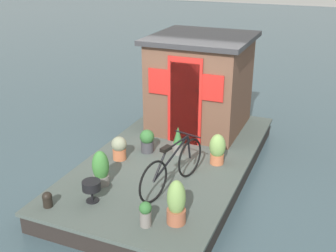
{
  "coord_description": "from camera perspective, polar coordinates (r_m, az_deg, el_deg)",
  "views": [
    {
      "loc": [
        -6.76,
        -2.77,
        4.05
      ],
      "look_at": [
        -0.2,
        0.0,
        1.09
      ],
      "focal_mm": 44.92,
      "sensor_mm": 36.0,
      "label": 1
    }
  ],
  "objects": [
    {
      "name": "houseboat_deck",
      "position": [
        8.26,
        0.54,
        -5.25
      ],
      "size": [
        5.45,
        2.91,
        0.39
      ],
      "color": "#424C47",
      "rests_on": "ground_plane"
    },
    {
      "name": "potted_plant_fern",
      "position": [
        7.99,
        -6.64,
        -2.94
      ],
      "size": [
        0.29,
        0.29,
        0.46
      ],
      "color": "#B2603D",
      "rests_on": "houseboat_deck"
    },
    {
      "name": "houseboat_cabin",
      "position": [
        9.2,
        4.42,
        5.91
      ],
      "size": [
        2.11,
        2.08,
        2.04
      ],
      "color": "brown",
      "rests_on": "houseboat_deck"
    },
    {
      "name": "potted_plant_succulent",
      "position": [
        8.14,
        1.35,
        -2.03
      ],
      "size": [
        0.21,
        0.21,
        0.57
      ],
      "color": "slate",
      "rests_on": "houseboat_deck"
    },
    {
      "name": "potted_plant_sage",
      "position": [
        6.12,
        1.14,
        -10.45
      ],
      "size": [
        0.28,
        0.28,
        0.7
      ],
      "color": "#935138",
      "rests_on": "houseboat_deck"
    },
    {
      "name": "mooring_bollard",
      "position": [
        6.83,
        -16.05,
        -9.51
      ],
      "size": [
        0.16,
        0.16,
        0.25
      ],
      "color": "black",
      "rests_on": "houseboat_deck"
    },
    {
      "name": "potted_plant_rosemary",
      "position": [
        6.13,
        -3.07,
        -11.76
      ],
      "size": [
        0.18,
        0.18,
        0.39
      ],
      "color": "slate",
      "rests_on": "houseboat_deck"
    },
    {
      "name": "potted_plant_thyme",
      "position": [
        7.17,
        -9.12,
        -5.75
      ],
      "size": [
        0.28,
        0.28,
        0.62
      ],
      "color": "slate",
      "rests_on": "houseboat_deck"
    },
    {
      "name": "bicycle",
      "position": [
        6.93,
        0.63,
        -5.6
      ],
      "size": [
        1.68,
        0.57,
        0.84
      ],
      "color": "black",
      "rests_on": "houseboat_deck"
    },
    {
      "name": "potted_plant_lavender",
      "position": [
        7.81,
        6.71,
        -3.12
      ],
      "size": [
        0.3,
        0.3,
        0.59
      ],
      "color": "#B2603D",
      "rests_on": "houseboat_deck"
    },
    {
      "name": "charcoal_grill",
      "position": [
        6.74,
        -10.35,
        -8.1
      ],
      "size": [
        0.29,
        0.29,
        0.36
      ],
      "color": "black",
      "rests_on": "houseboat_deck"
    },
    {
      "name": "ground_plane",
      "position": [
        8.35,
        0.54,
        -6.44
      ],
      "size": [
        60.0,
        60.0,
        0.0
      ],
      "primitive_type": "plane",
      "color": "#384C54"
    },
    {
      "name": "potted_plant_geranium",
      "position": [
        8.23,
        -2.85,
        -1.97
      ],
      "size": [
        0.28,
        0.28,
        0.47
      ],
      "color": "#38383D",
      "rests_on": "houseboat_deck"
    }
  ]
}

